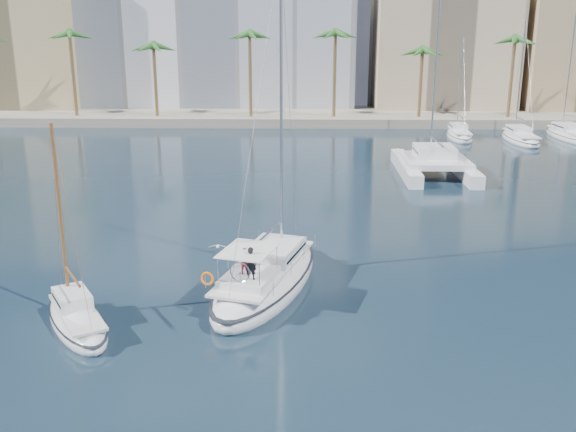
{
  "coord_description": "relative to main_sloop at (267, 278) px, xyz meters",
  "views": [
    {
      "loc": [
        1.75,
        -28.54,
        12.42
      ],
      "look_at": [
        0.98,
        1.5,
        3.61
      ],
      "focal_mm": 40.0,
      "sensor_mm": 36.0,
      "label": 1
    }
  ],
  "objects": [
    {
      "name": "moored_yacht_a",
      "position": [
        20.06,
        45.99,
        -0.52
      ],
      "size": [
        3.37,
        9.52,
        11.9
      ],
      "primitive_type": null,
      "rotation": [
        0.0,
        0.0,
        -0.07
      ],
      "color": "white",
      "rests_on": "ground"
    },
    {
      "name": "building_modern",
      "position": [
        -11.94,
        71.99,
        13.48
      ],
      "size": [
        42.0,
        16.0,
        28.0
      ],
      "primitive_type": "cube",
      "color": "white",
      "rests_on": "ground"
    },
    {
      "name": "palm_centre",
      "position": [
        0.06,
        55.99,
        9.76
      ],
      "size": [
        3.6,
        3.6,
        12.3
      ],
      "color": "brown",
      "rests_on": "ground"
    },
    {
      "name": "building_beige",
      "position": [
        22.06,
        68.99,
        9.48
      ],
      "size": [
        20.0,
        14.0,
        20.0
      ],
      "primitive_type": "cube",
      "color": "tan",
      "rests_on": "ground"
    },
    {
      "name": "catamaran",
      "position": [
        13.31,
        26.49,
        0.63
      ],
      "size": [
        6.18,
        12.2,
        17.7
      ],
      "rotation": [
        0.0,
        0.0,
        -0.01
      ],
      "color": "white",
      "rests_on": "ground"
    },
    {
      "name": "palm_right",
      "position": [
        34.06,
        55.99,
        9.76
      ],
      "size": [
        3.6,
        3.6,
        12.3
      ],
      "color": "brown",
      "rests_on": "ground"
    },
    {
      "name": "building_tan_left",
      "position": [
        -41.94,
        67.99,
        10.48
      ],
      "size": [
        22.0,
        14.0,
        22.0
      ],
      "primitive_type": "cube",
      "color": "tan",
      "rests_on": "ground"
    },
    {
      "name": "moored_yacht_b",
      "position": [
        26.56,
        43.99,
        -0.52
      ],
      "size": [
        3.32,
        10.83,
        13.72
      ],
      "primitive_type": null,
      "rotation": [
        0.0,
        0.0,
        -0.02
      ],
      "color": "white",
      "rests_on": "ground"
    },
    {
      "name": "ground",
      "position": [
        0.06,
        -1.01,
        -0.52
      ],
      "size": [
        160.0,
        160.0,
        0.0
      ],
      "primitive_type": "plane",
      "color": "black",
      "rests_on": "ground"
    },
    {
      "name": "moored_yacht_c",
      "position": [
        33.06,
        45.99,
        -0.52
      ],
      "size": [
        3.98,
        12.33,
        15.54
      ],
      "primitive_type": null,
      "rotation": [
        0.0,
        0.0,
        0.03
      ],
      "color": "white",
      "rests_on": "ground"
    },
    {
      "name": "seagull",
      "position": [
        -3.12,
        5.19,
        -0.14
      ],
      "size": [
        1.04,
        0.44,
        0.19
      ],
      "color": "silver",
      "rests_on": "ground"
    },
    {
      "name": "palm_left",
      "position": [
        -33.94,
        55.99,
        9.76
      ],
      "size": [
        3.6,
        3.6,
        12.3
      ],
      "color": "brown",
      "rests_on": "ground"
    },
    {
      "name": "main_sloop",
      "position": [
        0.0,
        0.0,
        0.0
      ],
      "size": [
        6.66,
        12.01,
        17.0
      ],
      "rotation": [
        0.0,
        0.0,
        -0.28
      ],
      "color": "white",
      "rests_on": "ground"
    },
    {
      "name": "quay",
      "position": [
        0.06,
        59.99,
        0.08
      ],
      "size": [
        120.0,
        14.0,
        1.2
      ],
      "primitive_type": "cube",
      "color": "gray",
      "rests_on": "ground"
    },
    {
      "name": "small_sloop",
      "position": [
        -7.96,
        -4.49,
        -0.15
      ],
      "size": [
        5.1,
        6.49,
        9.2
      ],
      "rotation": [
        0.0,
        0.0,
        0.56
      ],
      "color": "white",
      "rests_on": "ground"
    }
  ]
}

